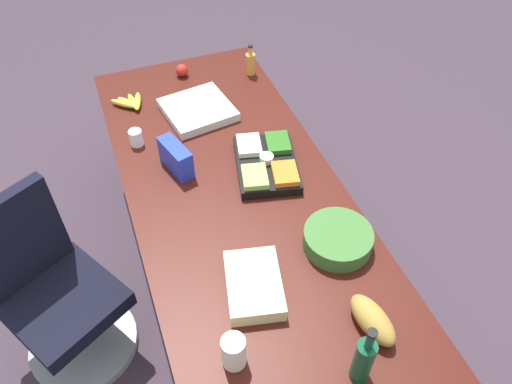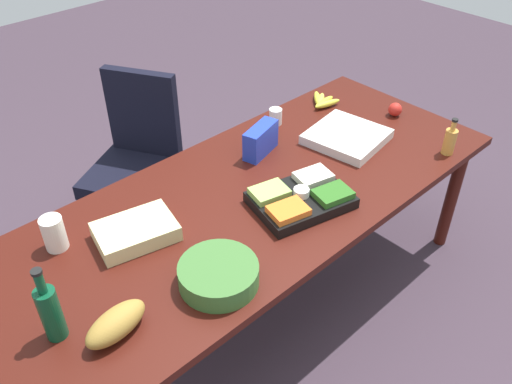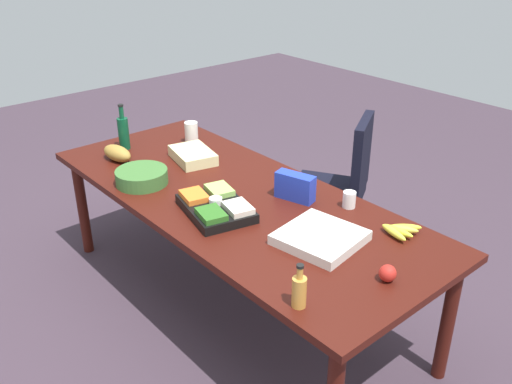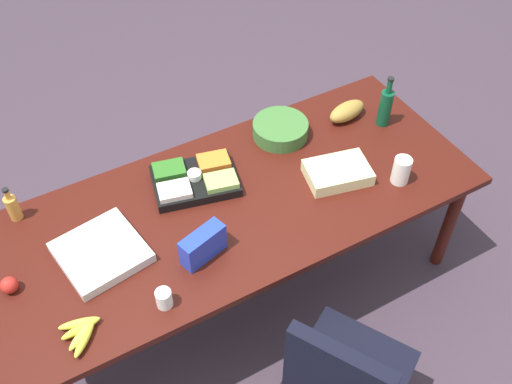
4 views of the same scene
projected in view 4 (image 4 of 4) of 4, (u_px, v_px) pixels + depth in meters
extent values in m
plane|color=#3D2F3B|center=(235.00, 288.00, 3.48)|extent=(10.00, 10.00, 0.00)
cube|color=#3F120B|center=(231.00, 205.00, 2.94)|extent=(2.51, 1.02, 0.04)
cylinder|color=#3F120B|center=(361.00, 137.00, 3.86)|extent=(0.07, 0.07, 0.71)
cylinder|color=#3F120B|center=(449.00, 223.00, 3.36)|extent=(0.07, 0.07, 0.71)
cube|color=black|center=(350.00, 374.00, 2.66)|extent=(0.66, 0.66, 0.09)
cube|color=black|center=(336.00, 384.00, 2.31)|extent=(0.27, 0.40, 0.52)
cube|color=silver|center=(102.00, 253.00, 2.69)|extent=(0.41, 0.41, 0.05)
ellipsoid|color=olive|center=(347.00, 111.00, 3.34)|extent=(0.25, 0.14, 0.10)
cube|color=beige|center=(338.00, 173.00, 3.02)|extent=(0.36, 0.29, 0.07)
cube|color=#213ABB|center=(203.00, 245.00, 2.65)|extent=(0.23, 0.14, 0.15)
cube|color=black|center=(195.00, 181.00, 3.00)|extent=(0.48, 0.39, 0.05)
cube|color=orange|center=(214.00, 161.00, 3.04)|extent=(0.18, 0.15, 0.03)
cube|color=#2C641F|center=(169.00, 170.00, 2.99)|extent=(0.18, 0.15, 0.03)
cube|color=#95C45B|center=(220.00, 181.00, 2.94)|extent=(0.18, 0.15, 0.03)
cube|color=beige|center=(175.00, 191.00, 2.90)|extent=(0.18, 0.15, 0.03)
cylinder|color=white|center=(194.00, 175.00, 2.96)|extent=(0.08, 0.08, 0.04)
cylinder|color=#3B6A2F|center=(280.00, 129.00, 3.24)|extent=(0.38, 0.38, 0.09)
sphere|color=red|center=(9.00, 285.00, 2.55)|extent=(0.08, 0.08, 0.08)
cylinder|color=#0C4529|center=(385.00, 108.00, 3.26)|extent=(0.08, 0.08, 0.21)
cylinder|color=#0C4529|center=(390.00, 86.00, 3.15)|extent=(0.03, 0.03, 0.08)
cylinder|color=black|center=(391.00, 79.00, 3.12)|extent=(0.04, 0.04, 0.01)
cylinder|color=white|center=(401.00, 170.00, 2.98)|extent=(0.09, 0.09, 0.15)
ellipsoid|color=yellow|center=(79.00, 323.00, 2.44)|extent=(0.17, 0.07, 0.04)
ellipsoid|color=yellow|center=(81.00, 328.00, 2.42)|extent=(0.17, 0.05, 0.04)
ellipsoid|color=#DAC944|center=(83.00, 334.00, 2.40)|extent=(0.16, 0.13, 0.04)
ellipsoid|color=yellow|center=(84.00, 339.00, 2.39)|extent=(0.14, 0.15, 0.04)
cylinder|color=gold|center=(13.00, 208.00, 2.82)|extent=(0.07, 0.07, 0.13)
cylinder|color=gold|center=(7.00, 195.00, 2.75)|extent=(0.03, 0.03, 0.05)
cylinder|color=black|center=(5.00, 190.00, 2.72)|extent=(0.03, 0.03, 0.01)
cylinder|color=white|center=(164.00, 298.00, 2.50)|extent=(0.07, 0.07, 0.09)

